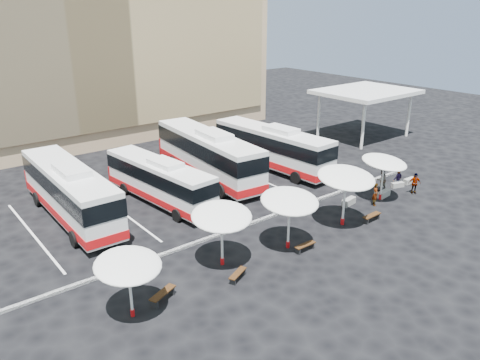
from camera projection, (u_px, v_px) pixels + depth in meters
ground at (256, 227)px, 31.09m from camera, size 120.00×120.00×0.00m
sandstone_building at (65, 17)px, 50.03m from camera, size 42.00×18.25×29.60m
service_canopy at (366, 93)px, 50.67m from camera, size 10.00×8.00×5.20m
curb_divider at (251, 223)px, 31.43m from camera, size 34.00×0.25×0.15m
bay_lines at (191, 191)px, 36.96m from camera, size 24.15×12.00×0.01m
bus_0 at (70, 190)px, 31.67m from camera, size 3.10×12.70×4.02m
bus_1 at (159, 180)px, 34.39m from camera, size 3.36×11.08×3.46m
bus_2 at (208, 153)px, 39.16m from camera, size 3.98×13.62×4.26m
bus_3 at (272, 146)px, 41.60m from camera, size 3.46×12.64×3.97m
sunshade_0 at (128, 266)px, 21.21m from camera, size 3.45×3.49×3.23m
sunshade_1 at (222, 216)px, 25.54m from camera, size 4.34×4.37×3.53m
sunshade_2 at (290, 201)px, 27.35m from camera, size 4.25×4.28×3.61m
sunshade_3 at (346, 178)px, 30.25m from camera, size 4.49×4.53×3.93m
sunshade_4 at (384, 162)px, 34.45m from camera, size 4.09×4.12×3.46m
wood_bench_0 at (163, 294)px, 23.17m from camera, size 1.69×1.04×0.50m
wood_bench_1 at (238, 274)px, 24.98m from camera, size 1.44×0.93×0.43m
wood_bench_2 at (305, 246)px, 27.90m from camera, size 1.47×0.40×0.45m
wood_bench_3 at (372, 216)px, 31.72m from camera, size 1.59×0.47×0.48m
conc_bench_0 at (349, 202)px, 34.41m from camera, size 1.35×0.61×0.49m
conc_bench_1 at (384, 194)px, 35.82m from camera, size 1.34×0.60×0.48m
conc_bench_2 at (398, 185)px, 37.73m from camera, size 1.13×0.66×0.40m
conc_bench_3 at (409, 181)px, 38.54m from camera, size 1.20×0.44×0.44m
passenger_0 at (375, 194)px, 34.14m from camera, size 0.73×0.74×1.72m
passenger_1 at (382, 180)px, 36.81m from camera, size 1.05×0.92×1.83m
passenger_2 at (414, 183)px, 36.26m from camera, size 1.04×0.90×1.68m
passenger_3 at (398, 177)px, 37.84m from camera, size 1.03×0.62×1.55m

